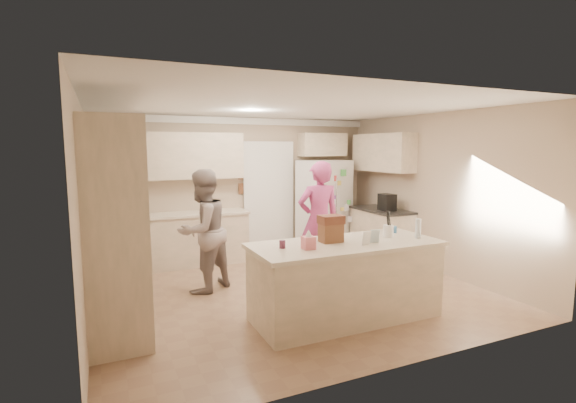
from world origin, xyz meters
name	(u,v)px	position (x,y,z in m)	size (l,w,h in m)	color
floor	(292,292)	(0.00, 0.00, -0.01)	(5.20, 4.60, 0.02)	#8C6D52
ceiling	(292,105)	(0.00, 0.00, 2.61)	(5.20, 4.60, 0.02)	white
wall_back	(241,187)	(0.00, 2.31, 1.30)	(5.20, 0.02, 2.60)	tan
wall_front	(401,231)	(0.00, -2.31, 1.30)	(5.20, 0.02, 2.60)	tan
wall_left	(83,213)	(-2.61, 0.00, 1.30)	(0.02, 4.60, 2.60)	tan
wall_right	(436,193)	(2.61, 0.00, 1.30)	(0.02, 4.60, 2.60)	tan
crown_back	(241,121)	(0.00, 2.26, 2.53)	(5.20, 0.08, 0.12)	white
pantry_bank	(113,219)	(-2.30, 0.20, 1.18)	(0.60, 2.60, 2.35)	beige
back_base_cab	(184,240)	(-1.15, 2.00, 0.44)	(2.20, 0.60, 0.88)	beige
back_countertop	(183,214)	(-1.15, 1.99, 0.90)	(2.24, 0.63, 0.04)	beige
back_upper_cab	(180,156)	(-1.15, 2.12, 1.90)	(2.20, 0.35, 0.80)	beige
doorway_opening	(268,199)	(0.55, 2.28, 1.05)	(0.90, 0.06, 2.10)	black
doorway_casing	(269,199)	(0.55, 2.24, 1.05)	(1.02, 0.03, 2.22)	white
wall_frame_upper	(242,174)	(0.02, 2.27, 1.55)	(0.15, 0.02, 0.20)	brown
wall_frame_lower	(242,188)	(0.02, 2.27, 1.28)	(0.15, 0.02, 0.20)	brown
refrigerator	(324,206)	(1.56, 1.86, 0.90)	(0.90, 0.70, 1.80)	white
fridge_seam	(333,209)	(1.56, 1.51, 0.90)	(0.01, 0.02, 1.78)	gray
fridge_dispenser	(324,196)	(1.34, 1.50, 1.15)	(0.22, 0.03, 0.35)	black
fridge_handle_l	(332,201)	(1.51, 1.49, 1.05)	(0.02, 0.02, 0.85)	silver
fridge_handle_r	(336,201)	(1.61, 1.49, 1.05)	(0.02, 0.02, 0.85)	silver
over_fridge_cab	(322,145)	(1.65, 2.12, 2.10)	(0.95, 0.35, 0.45)	beige
right_base_cab	(381,234)	(2.30, 1.00, 0.44)	(0.60, 1.20, 0.88)	beige
right_countertop	(382,210)	(2.29, 1.00, 0.90)	(0.63, 1.24, 0.04)	#2D2B28
right_upper_cab	(383,153)	(2.43, 1.20, 1.95)	(0.35, 1.50, 0.70)	beige
coffee_maker	(387,202)	(2.25, 0.80, 1.07)	(0.22, 0.28, 0.30)	black
island_base	(345,282)	(0.20, -1.10, 0.44)	(2.20, 0.90, 0.88)	beige
island_top	(346,245)	(0.20, -1.10, 0.90)	(2.28, 0.96, 0.05)	beige
utensil_crock	(388,231)	(0.85, -1.05, 1.00)	(0.13, 0.13, 0.15)	white
tissue_box	(308,243)	(-0.35, -1.20, 1.00)	(0.13, 0.13, 0.14)	pink
tissue_plume	(309,233)	(-0.35, -1.20, 1.10)	(0.08, 0.08, 0.08)	white
dollhouse_body	(331,233)	(0.05, -1.00, 1.04)	(0.26, 0.18, 0.22)	brown
dollhouse_roof	(331,220)	(0.05, -1.00, 1.20)	(0.28, 0.20, 0.10)	#592D1E
jam_jar	(282,244)	(-0.60, -1.05, 0.97)	(0.07, 0.07, 0.09)	#59263F
greeting_card_a	(367,238)	(0.35, -1.30, 1.01)	(0.12, 0.01, 0.16)	white
greeting_card_b	(375,236)	(0.50, -1.25, 1.01)	(0.12, 0.01, 0.16)	silver
water_bottle	(418,228)	(1.15, -1.25, 1.04)	(0.07, 0.07, 0.24)	silver
shaker_salt	(391,230)	(1.02, -0.88, 0.97)	(0.05, 0.05, 0.09)	teal
shaker_pepper	(395,229)	(1.09, -0.88, 0.97)	(0.05, 0.05, 0.09)	teal
teen_boy	(203,231)	(-1.13, 0.56, 0.87)	(0.85, 0.66, 1.74)	gray
teen_girl	(319,221)	(0.62, 0.36, 0.92)	(0.67, 0.44, 1.84)	#C5408F
fridge_magnets	(334,209)	(1.56, 1.50, 0.90)	(0.76, 0.02, 1.44)	tan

